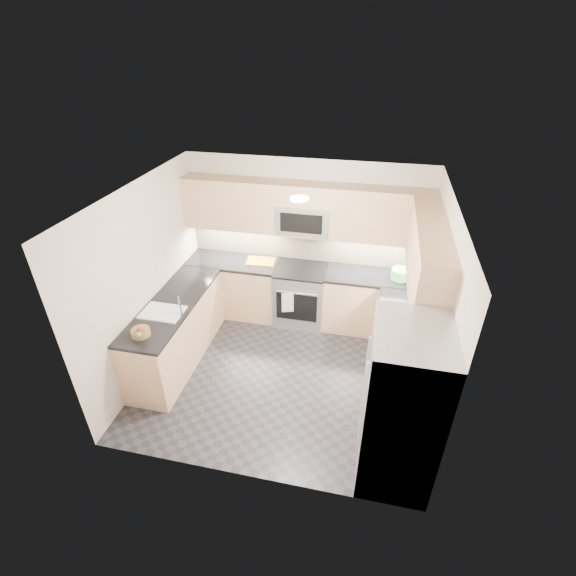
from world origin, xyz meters
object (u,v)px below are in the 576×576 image
at_px(gas_range, 301,296).
at_px(cutting_board, 261,261).
at_px(microwave, 304,218).
at_px(refrigerator, 401,406).
at_px(utensil_bowl, 400,274).
at_px(fruit_basket, 141,332).

xyz_separation_m(gas_range, cutting_board, (-0.66, 0.09, 0.49)).
distance_m(gas_range, microwave, 1.25).
distance_m(refrigerator, cutting_board, 3.28).
bearing_deg(refrigerator, gas_range, 120.88).
bearing_deg(cutting_board, refrigerator, -50.03).
distance_m(gas_range, utensil_bowl, 1.55).
height_order(refrigerator, cutting_board, refrigerator).
relative_size(utensil_bowl, cutting_board, 0.60).
height_order(gas_range, utensil_bowl, utensil_bowl).
bearing_deg(fruit_basket, refrigerator, -8.19).
height_order(gas_range, refrigerator, refrigerator).
distance_m(microwave, refrigerator, 3.04).
height_order(refrigerator, utensil_bowl, refrigerator).
distance_m(refrigerator, fruit_basket, 3.01).
xyz_separation_m(gas_range, fruit_basket, (-1.53, -2.00, 0.53)).
distance_m(utensil_bowl, fruit_basket, 3.59).
bearing_deg(fruit_basket, gas_range, 52.51).
height_order(microwave, cutting_board, microwave).
xyz_separation_m(microwave, utensil_bowl, (1.45, -0.11, -0.68)).
distance_m(gas_range, fruit_basket, 2.57).
relative_size(gas_range, cutting_board, 2.08).
bearing_deg(fruit_basket, cutting_board, 67.18).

